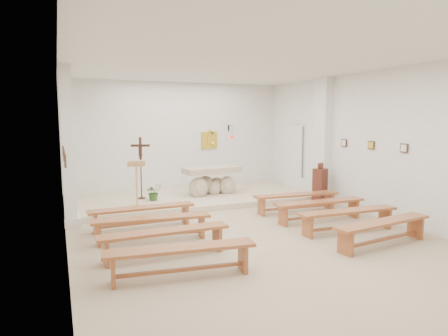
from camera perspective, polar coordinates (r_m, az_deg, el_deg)
name	(u,v)px	position (r m, az deg, el deg)	size (l,w,h in m)	color
ground	(246,232)	(8.51, 3.10, -9.07)	(7.00, 10.00, 0.00)	#BFAD8A
wall_left	(63,155)	(7.38, -22.02, 1.77)	(0.02, 10.00, 3.50)	white
wall_right	(378,144)	(10.21, 21.14, 3.16)	(0.02, 10.00, 3.50)	white
wall_back	(178,138)	(12.86, -6.57, 4.31)	(7.00, 0.02, 3.50)	white
ceiling	(247,62)	(8.25, 3.27, 14.91)	(7.00, 10.00, 0.02)	silver
sanctuary_platform	(193,198)	(11.65, -4.41, -4.26)	(6.98, 3.00, 0.15)	beige
pilaster_left	(67,147)	(9.38, -21.46, 2.83)	(0.26, 0.55, 3.50)	white
pilaster_right	(323,140)	(11.66, 13.90, 3.86)	(0.26, 0.55, 3.50)	white
gold_wall_relief	(209,140)	(13.17, -2.13, 3.98)	(0.55, 0.04, 0.55)	yellow
sanctuary_lamp	(232,135)	(13.19, 1.11, 4.68)	(0.11, 0.36, 0.44)	black
station_frame_left_front	(65,161)	(6.59, -21.74, 0.93)	(0.03, 0.20, 0.20)	#462D1F
station_frame_left_mid	(64,155)	(7.58, -21.88, 1.68)	(0.03, 0.20, 0.20)	#462D1F
station_frame_left_rear	(63,151)	(8.58, -21.99, 2.25)	(0.03, 0.20, 0.20)	#462D1F
station_frame_right_front	(404,148)	(9.63, 24.33, 2.61)	(0.03, 0.20, 0.20)	#462D1F
station_frame_right_mid	(371,145)	(10.34, 20.28, 3.07)	(0.03, 0.20, 0.20)	#462D1F
station_frame_right_rear	(344,143)	(11.09, 16.77, 3.46)	(0.03, 0.20, 0.20)	#462D1F
radiator_left	(67,207)	(10.27, -21.51, -5.19)	(0.10, 0.85, 0.52)	silver
radiator_right	(309,188)	(12.43, 12.00, -2.77)	(0.10, 0.85, 0.52)	silver
altar	(211,183)	(11.76, -1.83, -2.11)	(1.75, 0.83, 0.87)	beige
lectern	(137,184)	(10.23, -12.36, -2.19)	(0.47, 0.41, 1.21)	tan
crucifix_stand	(141,163)	(11.20, -11.81, 0.65)	(0.51, 0.22, 1.71)	#361E11
potted_plant	(154,192)	(11.03, -10.01, -3.38)	(0.41, 0.36, 0.46)	#284F1F
donation_pedestal	(320,186)	(11.39, 13.53, -2.51)	(0.39, 0.39, 1.15)	#512017
bench_left_front	(142,212)	(8.82, -11.61, -6.21)	(2.27, 0.43, 0.48)	#A95A31
bench_right_front	(297,198)	(10.28, 10.33, -4.28)	(2.28, 0.49, 0.48)	#A95A31
bench_left_second	(152,223)	(7.90, -10.24, -7.76)	(2.29, 0.60, 0.48)	#A95A31
bench_right_second	(320,206)	(9.50, 13.53, -5.31)	(2.26, 0.37, 0.48)	#A95A31
bench_left_third	(165,237)	(6.99, -8.48, -9.70)	(2.27, 0.42, 0.48)	#A95A31
bench_right_third	(348,216)	(8.76, 17.30, -6.50)	(2.27, 0.43, 0.48)	#A95A31
bench_left_fourth	(181,255)	(6.10, -6.18, -12.21)	(2.29, 0.61, 0.48)	#A95A31
bench_right_fourth	(383,227)	(8.06, 21.77, -7.86)	(2.29, 0.66, 0.48)	#A95A31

